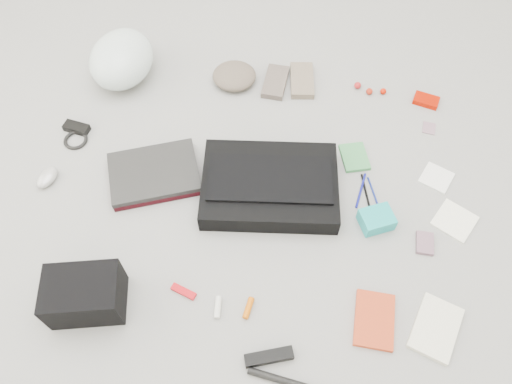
# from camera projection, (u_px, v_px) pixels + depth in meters

# --- Properties ---
(ground_plane) EXTENTS (4.00, 4.00, 0.00)m
(ground_plane) POSITION_uv_depth(u_px,v_px,m) (256.00, 199.00, 1.80)
(ground_plane) COLOR gray
(messenger_bag) EXTENTS (0.49, 0.35, 0.08)m
(messenger_bag) POSITION_uv_depth(u_px,v_px,m) (270.00, 186.00, 1.78)
(messenger_bag) COLOR black
(messenger_bag) RESTS_ON ground_plane
(bag_flap) EXTENTS (0.44, 0.21, 0.01)m
(bag_flap) POSITION_uv_depth(u_px,v_px,m) (270.00, 179.00, 1.74)
(bag_flap) COLOR black
(bag_flap) RESTS_ON messenger_bag
(laptop_sleeve) EXTENTS (0.37, 0.32, 0.02)m
(laptop_sleeve) POSITION_uv_depth(u_px,v_px,m) (155.00, 175.00, 1.84)
(laptop_sleeve) COLOR #33080E
(laptop_sleeve) RESTS_ON ground_plane
(laptop) EXTENTS (0.37, 0.31, 0.02)m
(laptop) POSITION_uv_depth(u_px,v_px,m) (154.00, 172.00, 1.82)
(laptop) COLOR black
(laptop) RESTS_ON laptop_sleeve
(bike_helmet) EXTENTS (0.30, 0.35, 0.19)m
(bike_helmet) POSITION_uv_depth(u_px,v_px,m) (122.00, 59.00, 2.05)
(bike_helmet) COLOR white
(bike_helmet) RESTS_ON ground_plane
(beanie) EXTENTS (0.19, 0.18, 0.06)m
(beanie) POSITION_uv_depth(u_px,v_px,m) (234.00, 76.00, 2.08)
(beanie) COLOR brown
(beanie) RESTS_ON ground_plane
(mitten_left) EXTENTS (0.11, 0.19, 0.03)m
(mitten_left) POSITION_uv_depth(u_px,v_px,m) (275.00, 82.00, 2.09)
(mitten_left) COLOR #62564E
(mitten_left) RESTS_ON ground_plane
(mitten_right) EXTENTS (0.10, 0.19, 0.03)m
(mitten_right) POSITION_uv_depth(u_px,v_px,m) (302.00, 80.00, 2.09)
(mitten_right) COLOR #7D6D5A
(mitten_right) RESTS_ON ground_plane
(power_brick) EXTENTS (0.11, 0.07, 0.03)m
(power_brick) POSITION_uv_depth(u_px,v_px,m) (77.00, 128.00, 1.96)
(power_brick) COLOR black
(power_brick) RESTS_ON ground_plane
(cable_coil) EXTENTS (0.11, 0.11, 0.01)m
(cable_coil) POSITION_uv_depth(u_px,v_px,m) (76.00, 140.00, 1.93)
(cable_coil) COLOR black
(cable_coil) RESTS_ON ground_plane
(mouse) EXTENTS (0.09, 0.11, 0.04)m
(mouse) POSITION_uv_depth(u_px,v_px,m) (47.00, 177.00, 1.82)
(mouse) COLOR #A8A8A8
(mouse) RESTS_ON ground_plane
(camera_bag) EXTENTS (0.25, 0.19, 0.15)m
(camera_bag) POSITION_uv_depth(u_px,v_px,m) (85.00, 295.00, 1.53)
(camera_bag) COLOR black
(camera_bag) RESTS_ON ground_plane
(multitool) EXTENTS (0.09, 0.06, 0.01)m
(multitool) POSITION_uv_depth(u_px,v_px,m) (184.00, 291.00, 1.60)
(multitool) COLOR #B70810
(multitool) RESTS_ON ground_plane
(toiletry_tube_white) EXTENTS (0.02, 0.07, 0.02)m
(toiletry_tube_white) POSITION_uv_depth(u_px,v_px,m) (218.00, 307.00, 1.57)
(toiletry_tube_white) COLOR silver
(toiletry_tube_white) RESTS_ON ground_plane
(toiletry_tube_orange) EXTENTS (0.04, 0.07, 0.02)m
(toiletry_tube_orange) POSITION_uv_depth(u_px,v_px,m) (248.00, 308.00, 1.57)
(toiletry_tube_orange) COLOR #D25E06
(toiletry_tube_orange) RESTS_ON ground_plane
(u_lock) EXTENTS (0.15, 0.07, 0.03)m
(u_lock) POSITION_uv_depth(u_px,v_px,m) (269.00, 357.00, 1.48)
(u_lock) COLOR black
(u_lock) RESTS_ON ground_plane
(bike_pump) EXTENTS (0.24, 0.07, 0.02)m
(bike_pump) POSITION_uv_depth(u_px,v_px,m) (288.00, 382.00, 1.45)
(bike_pump) COLOR black
(bike_pump) RESTS_ON ground_plane
(book_red) EXTENTS (0.14, 0.19, 0.02)m
(book_red) POSITION_uv_depth(u_px,v_px,m) (374.00, 320.00, 1.55)
(book_red) COLOR red
(book_red) RESTS_ON ground_plane
(book_white) EXTENTS (0.19, 0.22, 0.02)m
(book_white) POSITION_uv_depth(u_px,v_px,m) (436.00, 328.00, 1.53)
(book_white) COLOR silver
(book_white) RESTS_ON ground_plane
(notepad) EXTENTS (0.12, 0.14, 0.01)m
(notepad) POSITION_uv_depth(u_px,v_px,m) (354.00, 157.00, 1.89)
(notepad) COLOR #3B8649
(notepad) RESTS_ON ground_plane
(pen_blue) EXTENTS (0.05, 0.15, 0.01)m
(pen_blue) POSITION_uv_depth(u_px,v_px,m) (361.00, 190.00, 1.81)
(pen_blue) COLOR navy
(pen_blue) RESTS_ON ground_plane
(pen_black) EXTENTS (0.03, 0.14, 0.01)m
(pen_black) POSITION_uv_depth(u_px,v_px,m) (365.00, 190.00, 1.81)
(pen_black) COLOR black
(pen_black) RESTS_ON ground_plane
(pen_navy) EXTENTS (0.04, 0.13, 0.01)m
(pen_navy) POSITION_uv_depth(u_px,v_px,m) (373.00, 192.00, 1.81)
(pen_navy) COLOR navy
(pen_navy) RESTS_ON ground_plane
(accordion_wallet) EXTENTS (0.13, 0.12, 0.05)m
(accordion_wallet) POSITION_uv_depth(u_px,v_px,m) (376.00, 220.00, 1.72)
(accordion_wallet) COLOR #18AFB0
(accordion_wallet) RESTS_ON ground_plane
(card_deck) EXTENTS (0.07, 0.09, 0.02)m
(card_deck) POSITION_uv_depth(u_px,v_px,m) (425.00, 243.00, 1.69)
(card_deck) COLOR gray
(card_deck) RESTS_ON ground_plane
(napkin_top) EXTENTS (0.14, 0.14, 0.01)m
(napkin_top) POSITION_uv_depth(u_px,v_px,m) (436.00, 178.00, 1.84)
(napkin_top) COLOR white
(napkin_top) RESTS_ON ground_plane
(napkin_bottom) EXTENTS (0.18, 0.18, 0.01)m
(napkin_bottom) POSITION_uv_depth(u_px,v_px,m) (455.00, 221.00, 1.74)
(napkin_bottom) COLOR white
(napkin_bottom) RESTS_ON ground_plane
(lollipop_a) EXTENTS (0.03, 0.03, 0.03)m
(lollipop_a) POSITION_uv_depth(u_px,v_px,m) (358.00, 85.00, 2.08)
(lollipop_a) COLOR #B41B1D
(lollipop_a) RESTS_ON ground_plane
(lollipop_b) EXTENTS (0.03, 0.03, 0.03)m
(lollipop_b) POSITION_uv_depth(u_px,v_px,m) (369.00, 91.00, 2.06)
(lollipop_b) COLOR #AC230F
(lollipop_b) RESTS_ON ground_plane
(lollipop_c) EXTENTS (0.03, 0.03, 0.03)m
(lollipop_c) POSITION_uv_depth(u_px,v_px,m) (383.00, 91.00, 2.06)
(lollipop_c) COLOR #C31400
(lollipop_c) RESTS_ON ground_plane
(altoids_tin) EXTENTS (0.11, 0.09, 0.02)m
(altoids_tin) POSITION_uv_depth(u_px,v_px,m) (426.00, 100.00, 2.04)
(altoids_tin) COLOR #A81100
(altoids_tin) RESTS_ON ground_plane
(stamp_sheet) EXTENTS (0.06, 0.07, 0.00)m
(stamp_sheet) POSITION_uv_depth(u_px,v_px,m) (429.00, 128.00, 1.97)
(stamp_sheet) COLOR gray
(stamp_sheet) RESTS_ON ground_plane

